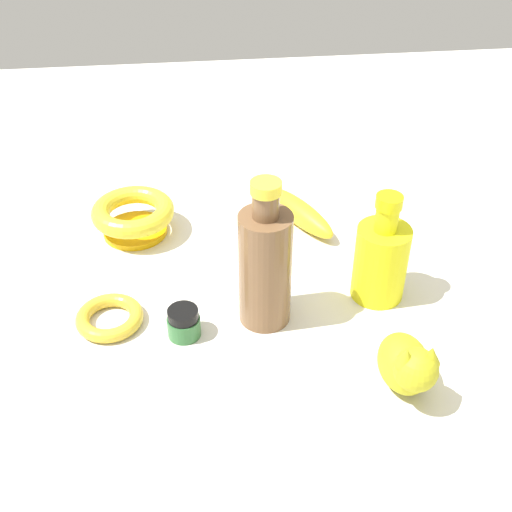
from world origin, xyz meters
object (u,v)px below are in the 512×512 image
object	(u,v)px
cat_figurine	(407,364)
nail_polish_jar	(184,323)
bottle_tall	(265,265)
bangle	(110,318)
banana	(299,212)
bowl	(133,215)
bottle_short	(381,259)

from	to	relation	value
cat_figurine	nail_polish_jar	bearing A→B (deg)	154.60
nail_polish_jar	bottle_tall	bearing A→B (deg)	11.50
bangle	cat_figurine	world-z (taller)	cat_figurine
nail_polish_jar	banana	distance (m)	0.33
cat_figurine	bottle_tall	bearing A→B (deg)	135.88
bottle_tall	cat_figurine	xyz separation A→B (m)	(0.16, -0.15, -0.05)
nail_polish_jar	bangle	xyz separation A→B (m)	(-0.11, 0.04, -0.01)
bowl	bottle_short	bearing A→B (deg)	-29.07
bottle_tall	bangle	bearing A→B (deg)	176.87
bottle_tall	banana	xyz separation A→B (m)	(0.09, 0.24, -0.07)
bangle	nail_polish_jar	bearing A→B (deg)	-18.79
bangle	banana	bearing A→B (deg)	35.66
bowl	bottle_tall	bearing A→B (deg)	-50.68
bottle_tall	banana	size ratio (longest dim) A/B	1.26
nail_polish_jar	bottle_tall	xyz separation A→B (m)	(0.12, 0.02, 0.07)
nail_polish_jar	banana	size ratio (longest dim) A/B	0.26
nail_polish_jar	banana	world-z (taller)	nail_polish_jar
banana	bowl	world-z (taller)	bowl
banana	cat_figurine	distance (m)	0.40
cat_figurine	banana	bearing A→B (deg)	100.14
bottle_short	bottle_tall	bearing A→B (deg)	-169.79
nail_polish_jar	cat_figurine	size ratio (longest dim) A/B	0.37
bottle_short	bangle	xyz separation A→B (m)	(-0.40, -0.02, -0.06)
nail_polish_jar	bottle_tall	size ratio (longest dim) A/B	0.21
bottle_short	bowl	xyz separation A→B (m)	(-0.37, 0.20, -0.03)
nail_polish_jar	bottle_short	xyz separation A→B (m)	(0.29, 0.06, 0.04)
nail_polish_jar	bottle_short	size ratio (longest dim) A/B	0.27
bottle_tall	bottle_short	xyz separation A→B (m)	(0.17, 0.03, -0.03)
banana	nail_polish_jar	bearing A→B (deg)	-66.25
nail_polish_jar	banana	xyz separation A→B (m)	(0.21, 0.26, -0.00)
bangle	cat_figurine	size ratio (longest dim) A/B	0.75
cat_figurine	bowl	xyz separation A→B (m)	(-0.35, 0.39, -0.01)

